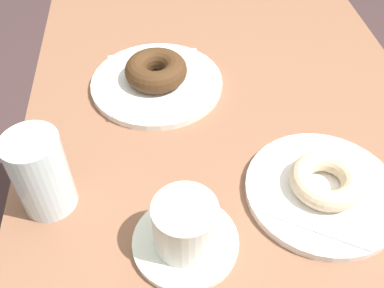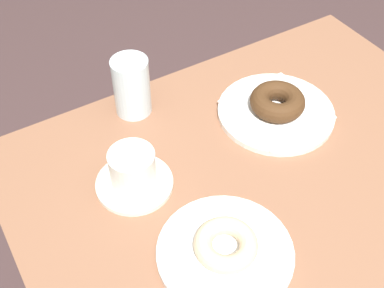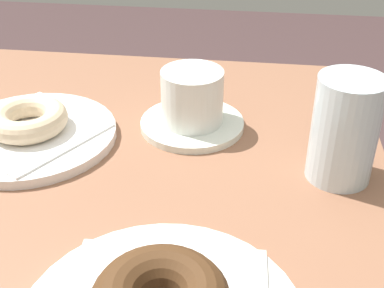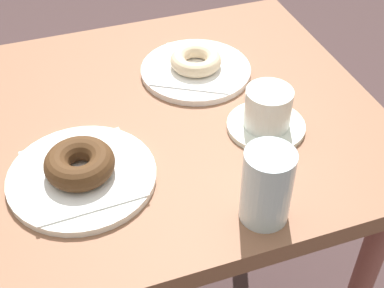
{
  "view_description": "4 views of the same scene",
  "coord_description": "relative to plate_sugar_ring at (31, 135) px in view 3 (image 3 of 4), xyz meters",
  "views": [
    {
      "loc": [
        -0.51,
        0.12,
        1.22
      ],
      "look_at": [
        -0.09,
        0.07,
        0.76
      ],
      "focal_mm": 40.49,
      "sensor_mm": 36.0,
      "label": 1
    },
    {
      "loc": [
        -0.43,
        -0.44,
        1.42
      ],
      "look_at": [
        -0.1,
        0.11,
        0.75
      ],
      "focal_mm": 47.09,
      "sensor_mm": 36.0,
      "label": 2
    },
    {
      "loc": [
        0.37,
        0.18,
        1.07
      ],
      "look_at": [
        -0.13,
        0.11,
        0.75
      ],
      "focal_mm": 48.73,
      "sensor_mm": 36.0,
      "label": 3
    },
    {
      "loc": [
        0.14,
        0.74,
        1.34
      ],
      "look_at": [
        -0.07,
        0.13,
        0.75
      ],
      "focal_mm": 50.83,
      "sensor_mm": 36.0,
      "label": 4
    }
  ],
  "objects": [
    {
      "name": "plate_sugar_ring",
      "position": [
        0.0,
        0.0,
        0.0
      ],
      "size": [
        0.22,
        0.22,
        0.01
      ],
      "primitive_type": "cylinder",
      "color": "white",
      "rests_on": "table"
    },
    {
      "name": "napkin_sugar_ring",
      "position": [
        0.0,
        0.0,
        0.01
      ],
      "size": [
        0.21,
        0.21,
        0.0
      ],
      "primitive_type": "cube",
      "rotation": [
        0.0,
        0.0,
        -0.53
      ],
      "color": "white",
      "rests_on": "plate_sugar_ring"
    },
    {
      "name": "donut_sugar_ring",
      "position": [
        0.0,
        0.0,
        0.02
      ],
      "size": [
        0.1,
        0.1,
        0.03
      ],
      "primitive_type": "torus",
      "color": "beige",
      "rests_on": "napkin_sugar_ring"
    },
    {
      "name": "water_glass",
      "position": [
        0.03,
        0.38,
        0.06
      ],
      "size": [
        0.07,
        0.07,
        0.12
      ],
      "primitive_type": "cylinder",
      "color": "silver",
      "rests_on": "table"
    },
    {
      "name": "coffee_cup",
      "position": [
        -0.06,
        0.2,
        0.03
      ],
      "size": [
        0.14,
        0.14,
        0.08
      ],
      "color": "white",
      "rests_on": "table"
    }
  ]
}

